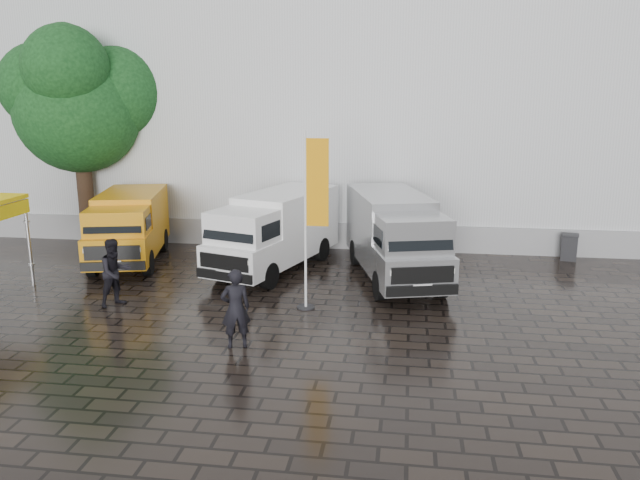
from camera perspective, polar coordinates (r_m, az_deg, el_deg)
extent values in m
plane|color=black|center=(16.38, -0.21, -7.57)|extent=(120.00, 120.00, 0.00)
cube|color=silver|center=(31.13, 7.96, 13.53)|extent=(44.00, 16.00, 12.00)
cube|color=gray|center=(23.70, 7.39, 0.21)|extent=(44.00, 0.15, 1.00)
cylinder|color=silver|center=(21.02, -25.07, -0.25)|extent=(0.10, 0.10, 2.72)
cylinder|color=black|center=(17.46, -1.30, -6.15)|extent=(0.50, 0.50, 0.04)
cylinder|color=white|center=(16.80, -1.34, 1.65)|extent=(0.07, 0.07, 4.88)
cube|color=orange|center=(16.57, -0.23, 5.25)|extent=(0.60, 0.03, 2.34)
cylinder|color=black|center=(26.18, -20.67, 4.42)|extent=(0.61, 0.61, 4.32)
sphere|color=black|center=(25.92, -21.23, 11.03)|extent=(4.76, 4.76, 4.76)
sphere|color=black|center=(27.02, -21.78, 15.19)|extent=(2.81, 2.81, 2.81)
cube|color=black|center=(23.92, 21.84, -0.59)|extent=(0.70, 0.70, 0.95)
imported|color=black|center=(14.71, -7.73, -6.22)|extent=(0.82, 0.70, 1.90)
imported|color=black|center=(18.29, -18.22, -2.83)|extent=(1.13, 1.18, 1.92)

